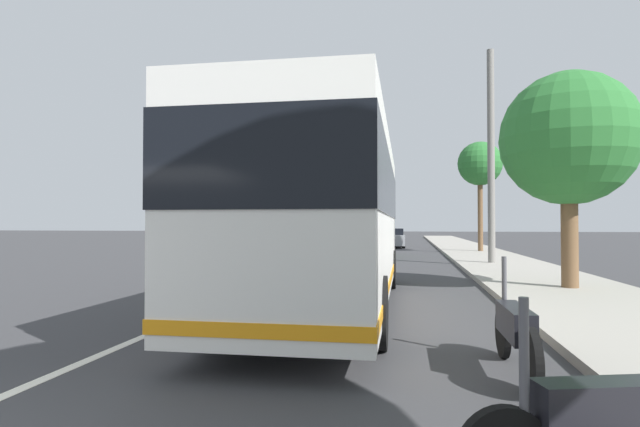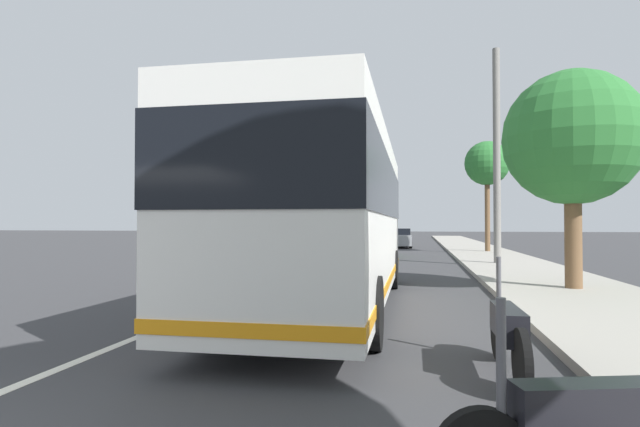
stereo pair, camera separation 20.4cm
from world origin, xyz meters
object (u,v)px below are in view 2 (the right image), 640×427
object	(u,v)px
coach_bus	(329,212)
roadside_tree_mid_block	(572,139)
car_ahead_same_lane	(372,242)
car_side_street	(399,238)
car_oncoming	(345,234)
roadside_tree_far_block	(487,164)
motorcycle_by_tree	(614,425)
motorcycle_mid_row	(508,332)
utility_pole	(497,157)

from	to	relation	value
coach_bus	roadside_tree_mid_block	size ratio (longest dim) A/B	1.88
car_ahead_same_lane	car_side_street	world-z (taller)	car_ahead_same_lane
coach_bus	car_oncoming	bearing A→B (deg)	7.35
roadside_tree_far_block	roadside_tree_mid_block	bearing A→B (deg)	179.38
motorcycle_by_tree	roadside_tree_mid_block	xyz separation A→B (m)	(9.77, -2.52, 3.29)
coach_bus	motorcycle_by_tree	size ratio (longest dim) A/B	4.58
coach_bus	car_ahead_same_lane	xyz separation A→B (m)	(16.11, 0.57, -1.21)
motorcycle_mid_row	car_side_street	bearing A→B (deg)	3.98
motorcycle_mid_row	roadside_tree_far_block	xyz separation A→B (m)	(23.95, -2.89, 4.62)
motorcycle_by_tree	car_side_street	distance (m)	32.96
motorcycle_by_tree	coach_bus	bearing A→B (deg)	-81.64
roadside_tree_mid_block	car_side_street	bearing A→B (deg)	12.42
car_ahead_same_lane	roadside_tree_far_block	bearing A→B (deg)	-60.13
motorcycle_by_tree	car_side_street	xyz separation A→B (m)	(32.86, 2.56, 0.18)
car_ahead_same_lane	car_side_street	distance (m)	10.16
roadside_tree_mid_block	utility_pole	bearing A→B (deg)	4.27
car_ahead_same_lane	car_oncoming	size ratio (longest dim) A/B	1.06
motorcycle_by_tree	roadside_tree_far_block	world-z (taller)	roadside_tree_far_block
car_ahead_same_lane	roadside_tree_far_block	xyz separation A→B (m)	(3.79, -6.23, 4.37)
coach_bus	motorcycle_mid_row	bearing A→B (deg)	-146.20
motorcycle_mid_row	car_side_street	world-z (taller)	car_side_street
car_ahead_same_lane	roadside_tree_far_block	distance (m)	8.49
car_ahead_same_lane	roadside_tree_far_block	size ratio (longest dim) A/B	0.73
car_side_street	roadside_tree_far_block	bearing A→B (deg)	-143.24
car_oncoming	coach_bus	bearing A→B (deg)	7.97
motorcycle_mid_row	car_side_street	size ratio (longest dim) A/B	0.52
roadside_tree_far_block	utility_pole	distance (m)	8.92
car_oncoming	motorcycle_by_tree	bearing A→B (deg)	10.50
motorcycle_mid_row	roadside_tree_mid_block	bearing A→B (deg)	-21.16
car_oncoming	car_ahead_same_lane	bearing A→B (deg)	12.04
utility_pole	motorcycle_mid_row	bearing A→B (deg)	172.02
motorcycle_by_tree	car_oncoming	bearing A→B (deg)	-95.25
utility_pole	coach_bus	bearing A→B (deg)	156.14
car_side_street	car_ahead_same_lane	bearing A→B (deg)	171.57
roadside_tree_mid_block	utility_pole	distance (m)	7.96
roadside_tree_mid_block	roadside_tree_far_block	size ratio (longest dim) A/B	0.85
car_ahead_same_lane	car_oncoming	bearing A→B (deg)	10.42
motorcycle_by_tree	roadside_tree_mid_block	distance (m)	10.61
motorcycle_by_tree	motorcycle_mid_row	xyz separation A→B (m)	(2.58, 0.18, 0.01)
car_side_street	utility_pole	world-z (taller)	utility_pole
coach_bus	motorcycle_mid_row	xyz separation A→B (m)	(-4.06, -2.76, -1.46)
motorcycle_mid_row	car_oncoming	bearing A→B (deg)	10.18
car_oncoming	roadside_tree_far_block	size ratio (longest dim) A/B	0.69
motorcycle_mid_row	utility_pole	bearing A→B (deg)	-8.49
car_oncoming	car_side_street	size ratio (longest dim) A/B	1.09
utility_pole	roadside_tree_far_block	bearing A→B (deg)	-4.98
motorcycle_mid_row	utility_pole	xyz separation A→B (m)	(15.10, -2.12, 3.90)
car_ahead_same_lane	utility_pole	world-z (taller)	utility_pole
coach_bus	motorcycle_by_tree	world-z (taller)	coach_bus
coach_bus	car_oncoming	size ratio (longest dim) A/B	2.30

